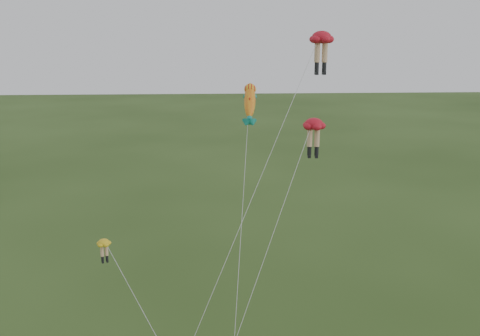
{
  "coord_description": "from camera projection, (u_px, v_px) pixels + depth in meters",
  "views": [
    {
      "loc": [
        -0.14,
        -29.81,
        20.84
      ],
      "look_at": [
        1.77,
        6.0,
        11.53
      ],
      "focal_mm": 40.0,
      "sensor_mm": 36.0,
      "label": 1
    }
  ],
  "objects": [
    {
      "name": "legs_kite_yellow",
      "position": [
        108.0,
        251.0,
        33.89
      ],
      "size": [
        6.45,
        6.82,
        7.93
      ],
      "rotation": [
        0.0,
        0.0,
        0.39
      ],
      "color": "gold",
      "rests_on": "ground"
    },
    {
      "name": "fish_kite",
      "position": [
        250.0,
        102.0,
        37.65
      ],
      "size": [
        2.44,
        11.44,
        17.41
      ],
      "rotation": [
        0.85,
        0.0,
        -0.1
      ],
      "color": "yellow",
      "rests_on": "ground"
    },
    {
      "name": "legs_kite_red_mid",
      "position": [
        313.0,
        129.0,
        36.5
      ],
      "size": [
        7.63,
        8.75,
        15.01
      ],
      "rotation": [
        0.0,
        0.0,
        -0.08
      ],
      "color": "red",
      "rests_on": "ground"
    },
    {
      "name": "legs_kite_red_high",
      "position": [
        320.0,
        44.0,
        36.05
      ],
      "size": [
        10.76,
        8.93,
        20.78
      ],
      "rotation": [
        0.0,
        0.0,
        0.05
      ],
      "color": "red",
      "rests_on": "ground"
    }
  ]
}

